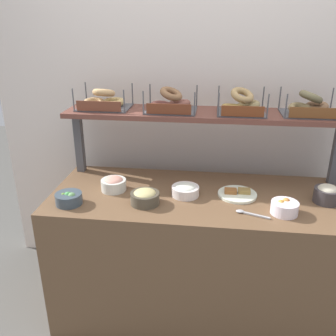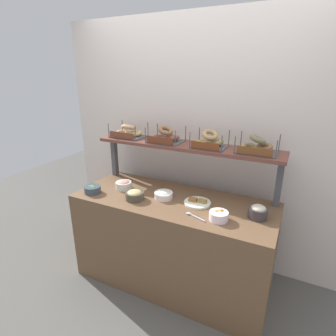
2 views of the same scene
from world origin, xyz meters
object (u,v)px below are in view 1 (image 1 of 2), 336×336
Objects in this scene: serving_spoon_near_plate at (247,213)px; bowl_veggie_mix at (69,198)px; bowl_hummus at (145,197)px; bagel_basket_sesame at (104,101)px; bowl_cream_cheese at (185,190)px; bowl_fruit_salad at (284,207)px; bagel_basket_everything at (241,105)px; serving_plate_white at (237,194)px; bagel_basket_poppy at (309,106)px; bowl_lox_spread at (114,184)px; bowl_tuna_salad at (327,194)px; bagel_basket_cinnamon_raisin at (171,103)px.

bowl_veggie_mix is at bearing -179.61° from serving_spoon_near_plate.
bowl_hummus reaches higher than bowl_veggie_mix.
bagel_basket_sesame reaches higher than bowl_hummus.
bowl_hummus reaches higher than bowl_cream_cheese.
bowl_veggie_mix is (-1.17, -0.04, -0.00)m from bowl_fruit_salad.
bowl_cream_cheese is at bearing 152.35° from serving_spoon_near_plate.
serving_plate_white is at bearing -90.20° from bagel_basket_everything.
serving_spoon_near_plate is 0.75m from bagel_basket_poppy.
bowl_fruit_salad is 0.98m from bowl_lox_spread.
bowl_fruit_salad reaches higher than bowl_cream_cheese.
bowl_tuna_salad is 0.45× the size of bagel_basket_sesame.
bagel_basket_sesame is (-0.84, 0.26, 0.46)m from serving_plate_white.
bagel_basket_cinnamon_raisin is (0.51, 0.46, 0.44)m from bowl_veggie_mix.
bowl_cream_cheese is 0.79m from bowl_tuna_salad.
bagel_basket_cinnamon_raisin is at bearing 179.84° from bagel_basket_everything.
bagel_basket_sesame is (-0.89, 0.47, 0.47)m from serving_spoon_near_plate.
bagel_basket_everything is (0.73, 0.26, 0.44)m from bowl_lox_spread.
bowl_tuna_salad is at bearing -70.08° from bagel_basket_poppy.
bowl_hummus reaches higher than bowl_fruit_salad.
bagel_basket_everything reaches higher than bowl_cream_cheese.
bowl_cream_cheese is 0.71× the size of serving_plate_white.
bagel_basket_sesame is (-1.08, 0.44, 0.44)m from bowl_fruit_salad.
bowl_tuna_salad reaches higher than bowl_veggie_mix.
bowl_hummus is 0.26m from bowl_lox_spread.
bagel_basket_sesame reaches higher than serving_plate_white.
bagel_basket_everything is (0.42, -0.00, 0.00)m from bagel_basket_cinnamon_raisin.
bowl_hummus is at bearing -149.05° from bowl_cream_cheese.
bagel_basket_everything is (-0.23, 0.42, 0.45)m from bowl_fruit_salad.
bowl_cream_cheese is 0.91× the size of serving_spoon_near_plate.
bowl_cream_cheese is at bearing -157.60° from bagel_basket_poppy.
bowl_fruit_salad is (0.54, -0.14, 0.00)m from bowl_cream_cheese.
serving_spoon_near_plate is 0.55× the size of bagel_basket_poppy.
bagel_basket_sesame reaches higher than bowl_tuna_salad.
bowl_fruit_salad is 0.45× the size of bagel_basket_poppy.
bagel_basket_poppy reaches higher than bagel_basket_sesame.
bowl_cream_cheese is 0.50× the size of bagel_basket_poppy.
bowl_veggie_mix is 0.97m from serving_spoon_near_plate.
serving_plate_white is (0.30, 0.04, -0.02)m from bowl_cream_cheese.
bowl_fruit_salad is 0.65m from bagel_basket_everything.
serving_plate_white is (0.73, 0.02, -0.03)m from bowl_lox_spread.
bagel_basket_everything reaches higher than serving_plate_white.
bowl_lox_spread is 1.24m from bagel_basket_poppy.
bowl_fruit_salad is at bearing -32.68° from bagel_basket_cinnamon_raisin.
bowl_hummus is at bearing -103.11° from bagel_basket_cinnamon_raisin.
bowl_veggie_mix reaches higher than serving_spoon_near_plate.
bowl_hummus is 0.53× the size of bagel_basket_cinnamon_raisin.
serving_spoon_near_plate is at bearing 0.39° from bowl_veggie_mix.
bowl_hummus is 1.09m from bagel_basket_poppy.
bowl_tuna_salad is (1.42, 0.20, 0.02)m from bowl_veggie_mix.
bowl_tuna_salad is 0.49m from serving_plate_white.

